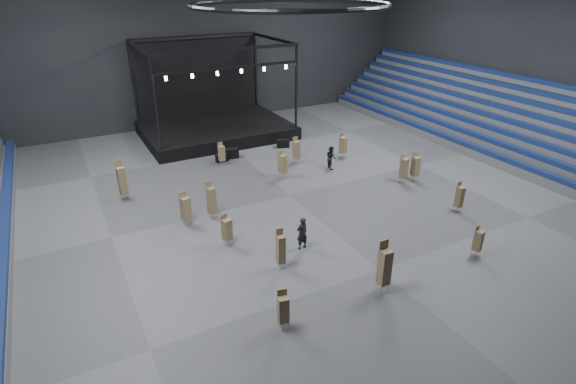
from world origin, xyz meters
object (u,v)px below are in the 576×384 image
stage (213,120)px  chair_stack_5 (282,164)px  flight_case_mid (231,153)px  crew_member (331,157)px  chair_stack_12 (404,168)px  chair_stack_0 (211,200)px  chair_stack_10 (227,229)px  chair_stack_9 (478,240)px  chair_stack_11 (415,166)px  chair_stack_7 (281,249)px  chair_stack_3 (283,309)px  chair_stack_1 (185,208)px  flight_case_left (222,158)px  man_center (302,233)px  chair_stack_13 (460,196)px  flight_case_right (283,143)px  chair_stack_2 (222,153)px  chair_stack_6 (384,266)px  chair_stack_8 (122,180)px  chair_stack_4 (296,150)px  chair_stack_14 (343,145)px

stage → chair_stack_5: bearing=-85.5°
flight_case_mid → crew_member: crew_member is taller
flight_case_mid → chair_stack_12: size_ratio=0.54×
flight_case_mid → chair_stack_0: chair_stack_0 is taller
chair_stack_5 → chair_stack_10: 10.47m
chair_stack_9 → chair_stack_11: (4.16, 9.71, 0.22)m
crew_member → chair_stack_7: bearing=144.2°
chair_stack_3 → chair_stack_10: size_ratio=1.00×
chair_stack_7 → chair_stack_9: bearing=-17.2°
chair_stack_1 → chair_stack_5: (8.94, 3.76, -0.02)m
flight_case_left → chair_stack_10: size_ratio=0.51×
chair_stack_11 → man_center: size_ratio=1.15×
flight_case_left → chair_stack_9: chair_stack_9 is taller
man_center → chair_stack_13: bearing=168.4°
chair_stack_13 → crew_member: bearing=101.6°
stage → flight_case_left: stage is taller
chair_stack_7 → chair_stack_13: bearing=5.5°
flight_case_right → chair_stack_5: (-3.32, -6.26, 0.84)m
chair_stack_0 → chair_stack_12: bearing=-27.3°
chair_stack_2 → chair_stack_12: size_ratio=0.82×
flight_case_left → man_center: man_center is taller
chair_stack_13 → crew_member: chair_stack_13 is taller
chair_stack_11 → man_center: bearing=-159.7°
flight_case_left → chair_stack_6: size_ratio=0.36×
flight_case_right → chair_stack_3: 24.10m
flight_case_mid → flight_case_left: bearing=-157.9°
chair_stack_3 → chair_stack_6: bearing=12.4°
chair_stack_8 → chair_stack_13: 23.54m
chair_stack_4 → man_center: size_ratio=1.13×
chair_stack_14 → crew_member: chair_stack_14 is taller
chair_stack_4 → chair_stack_6: bearing=-105.1°
flight_case_mid → chair_stack_11: (10.89, -11.37, 0.82)m
chair_stack_6 → chair_stack_7: bearing=133.1°
stage → chair_stack_14: 14.05m
chair_stack_3 → flight_case_mid: bearing=87.0°
flight_case_right → crew_member: (1.17, -6.41, 0.59)m
chair_stack_6 → crew_member: chair_stack_6 is taller
chair_stack_0 → man_center: size_ratio=1.30×
chair_stack_2 → chair_stack_6: (1.17, -20.00, 0.43)m
stage → chair_stack_9: size_ratio=7.33×
chair_stack_0 → man_center: chair_stack_0 is taller
chair_stack_4 → chair_stack_6: chair_stack_6 is taller
chair_stack_7 → chair_stack_12: (13.57, 5.60, 0.03)m
chair_stack_11 → chair_stack_14: 7.15m
man_center → chair_stack_11: bearing=-167.8°
crew_member → chair_stack_10: bearing=128.7°
chair_stack_8 → chair_stack_12: chair_stack_8 is taller
chair_stack_5 → crew_member: 4.50m
chair_stack_4 → chair_stack_9: bearing=-82.9°
chair_stack_12 → chair_stack_13: size_ratio=1.10×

